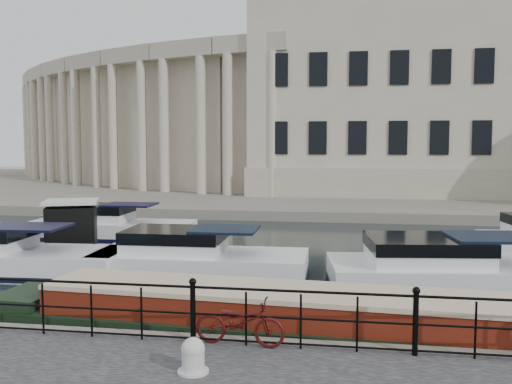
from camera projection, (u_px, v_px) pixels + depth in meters
ground_plane at (220, 332)px, 12.86m from camera, size 160.00×160.00×0.00m
far_bank at (316, 187)px, 51.19m from camera, size 120.00×42.00×0.55m
railing at (193, 308)px, 10.54m from camera, size 24.14×0.14×1.22m
civic_building at (301, 108)px, 46.53m from camera, size 53.55×31.84×16.85m
bicycle at (240, 322)px, 10.40m from camera, size 1.71×0.71×0.88m
mooring_bollard at (193, 356)px, 9.19m from camera, size 0.51×0.51×0.58m
narrowboat at (325, 331)px, 11.77m from camera, size 15.30×3.14×1.56m
harbour_hut at (72, 231)px, 21.32m from camera, size 3.23×2.99×2.16m
cabin_cruisers at (238, 256)px, 19.62m from camera, size 26.47×9.66×1.99m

